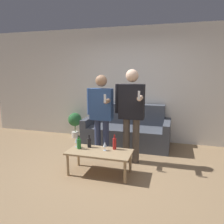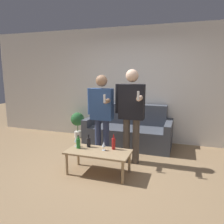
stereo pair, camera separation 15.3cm
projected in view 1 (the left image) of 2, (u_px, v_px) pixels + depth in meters
ground_plane at (110, 177)px, 3.52m from camera, size 16.00×16.00×0.00m
wall_back at (135, 85)px, 5.24m from camera, size 8.00×0.06×2.70m
couch at (127, 131)px, 5.02m from camera, size 1.92×0.89×0.92m
coffee_table at (99, 154)px, 3.57m from camera, size 1.05×0.50×0.39m
bottle_orange at (89, 142)px, 3.73m from camera, size 0.06×0.06×0.22m
bottle_green at (79, 144)px, 3.66m from camera, size 0.07×0.07×0.23m
bottle_dark at (115, 143)px, 3.63m from camera, size 0.06×0.06×0.26m
wine_glass_near at (105, 145)px, 3.57m from camera, size 0.07×0.07×0.15m
wine_glass_far at (77, 140)px, 3.74m from camera, size 0.07×0.07×0.18m
person_standing_left at (101, 111)px, 4.07m from camera, size 0.49×0.42×1.61m
person_standing_right at (131, 109)px, 3.92m from camera, size 0.53×0.44×1.71m
potted_plant at (75, 121)px, 5.53m from camera, size 0.34×0.34×0.64m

